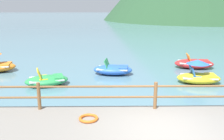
# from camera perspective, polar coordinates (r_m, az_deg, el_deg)

# --- Properties ---
(ground_plane) EXTENTS (200.00, 200.00, 0.00)m
(ground_plane) POSITION_cam_1_polar(r_m,az_deg,el_deg) (46.78, 1.17, 9.60)
(ground_plane) COLOR slate
(dock_railing) EXTENTS (23.92, 0.12, 0.95)m
(dock_railing) POSITION_cam_1_polar(r_m,az_deg,el_deg) (8.79, 9.76, -5.06)
(dock_railing) COLOR brown
(dock_railing) RESTS_ON promenade_dock
(life_ring) EXTENTS (0.61, 0.61, 0.09)m
(life_ring) POSITION_cam_1_polar(r_m,az_deg,el_deg) (8.08, -5.30, -10.76)
(life_ring) COLOR orange
(life_ring) RESTS_ON promenade_dock
(pedal_boat_0) EXTENTS (2.28, 1.42, 1.23)m
(pedal_boat_0) POSITION_cam_1_polar(r_m,az_deg,el_deg) (13.63, 18.90, -1.15)
(pedal_boat_0) COLOR yellow
(pedal_boat_0) RESTS_ON ground
(pedal_boat_1) EXTENTS (2.57, 1.68, 0.88)m
(pedal_boat_1) POSITION_cam_1_polar(r_m,az_deg,el_deg) (16.87, 17.99, 1.41)
(pedal_boat_1) COLOR red
(pedal_boat_1) RESTS_ON ground
(pedal_boat_2) EXTENTS (2.38, 1.54, 0.87)m
(pedal_boat_2) POSITION_cam_1_polar(r_m,az_deg,el_deg) (14.56, 0.22, 0.12)
(pedal_boat_2) COLOR blue
(pedal_boat_2) RESTS_ON ground
(pedal_boat_7) EXTENTS (2.40, 1.88, 0.83)m
(pedal_boat_7) POSITION_cam_1_polar(r_m,az_deg,el_deg) (13.02, -14.42, -2.21)
(pedal_boat_7) COLOR green
(pedal_boat_7) RESTS_ON ground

